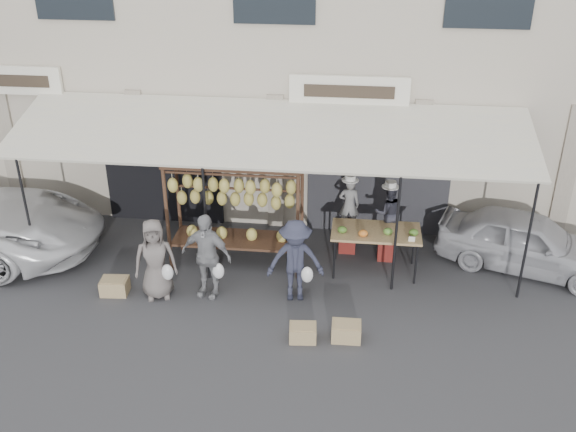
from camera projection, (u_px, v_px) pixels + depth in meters
The scene contains 16 objects.
ground_plane at pixel (250, 316), 11.33m from camera, with size 90.00×90.00×0.00m, color #2D2D30.
shophouse at pixel (292, 33), 15.43m from camera, with size 24.00×6.15×7.30m.
awning at pixel (267, 134), 12.18m from camera, with size 10.00×2.35×2.92m.
banana_rack at pixel (234, 193), 12.17m from camera, with size 2.60×0.90×2.24m.
produce_table at pixel (376, 233), 12.25m from camera, with size 1.70×0.90×1.04m.
vendor_left at pixel (349, 205), 12.91m from camera, with size 0.42×0.28×1.15m, color slate.
vendor_right at pixel (389, 213), 12.63m from camera, with size 0.57×0.45×1.18m, color #2E2F3A.
customer_left at pixel (155, 259), 11.55m from camera, with size 0.76×0.49×1.56m, color #635C58.
customer_mid at pixel (206, 256), 11.57m from camera, with size 0.97×0.40×1.65m, color gray.
customer_right at pixel (295, 261), 11.46m from camera, with size 1.03×0.59×1.59m, color #2B2D3F.
stool_left at pixel (347, 240), 13.28m from camera, with size 0.34×0.34×0.48m, color maroon.
stool_right at pixel (386, 248), 13.00m from camera, with size 0.32×0.32×0.45m, color maroon.
crate_near_a at pixel (303, 333), 10.67m from camera, with size 0.45×0.34×0.27m, color tan.
crate_near_b at pixel (346, 331), 10.69m from camera, with size 0.49×0.37×0.29m, color tan.
crate_far at pixel (115, 286), 11.90m from camera, with size 0.49×0.37×0.29m, color tan.
sedan at pixel (527, 241), 12.53m from camera, with size 1.37×3.41×1.16m, color #ACADB2.
Camera 1 is at (1.75, -9.16, 6.70)m, focal length 40.00 mm.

